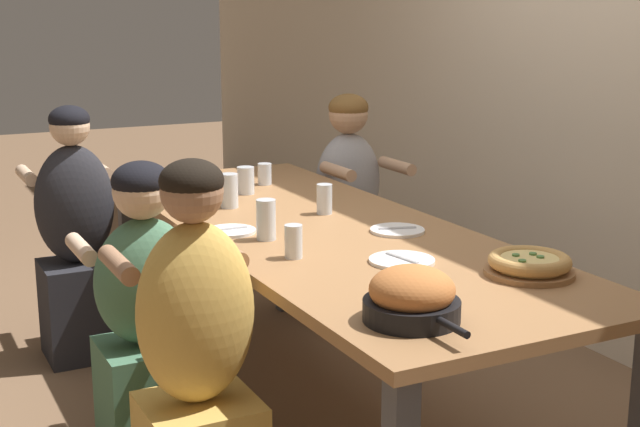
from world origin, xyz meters
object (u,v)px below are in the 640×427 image
at_px(skillet_bowl, 412,297).
at_px(drinking_glass_f, 229,192).
at_px(drinking_glass_d, 294,241).
at_px(diner_near_left, 77,245).
at_px(drinking_glass_e, 246,180).
at_px(drinking_glass_g, 197,180).
at_px(diner_near_center, 147,328).
at_px(diner_near_midright, 198,373).
at_px(diner_far_left, 348,214).
at_px(empty_plate_c, 171,182).
at_px(drinking_glass_b, 266,220).
at_px(empty_plate_a, 231,231).
at_px(drinking_glass_c, 265,175).
at_px(empty_plate_b, 397,230).
at_px(drinking_glass_a, 324,199).
at_px(empty_plate_d, 402,260).
at_px(pizza_board_main, 529,264).

xyz_separation_m(skillet_bowl, drinking_glass_f, (-1.51, 0.07, -0.00)).
xyz_separation_m(skillet_bowl, drinking_glass_d, (-0.70, -0.02, -0.01)).
xyz_separation_m(drinking_glass_d, diner_near_left, (-1.46, -0.42, -0.32)).
distance_m(drinking_glass_e, diner_near_left, 0.86).
relative_size(drinking_glass_e, drinking_glass_g, 1.10).
relative_size(drinking_glass_d, diner_near_center, 0.10).
xyz_separation_m(drinking_glass_e, diner_near_midright, (1.25, -0.68, -0.31)).
distance_m(skillet_bowl, drinking_glass_d, 0.70).
relative_size(drinking_glass_g, diner_far_left, 0.09).
distance_m(empty_plate_c, drinking_glass_e, 0.45).
relative_size(empty_plate_c, drinking_glass_b, 1.37).
bearing_deg(drinking_glass_f, diner_near_left, -141.56).
height_order(empty_plate_a, empty_plate_c, same).
bearing_deg(drinking_glass_c, empty_plate_a, -31.55).
relative_size(skillet_bowl, empty_plate_c, 1.89).
height_order(drinking_glass_f, diner_near_midright, diner_near_midright).
relative_size(empty_plate_b, drinking_glass_g, 1.83).
bearing_deg(drinking_glass_a, empty_plate_c, -157.82).
bearing_deg(drinking_glass_a, drinking_glass_g, -155.20).
bearing_deg(empty_plate_d, diner_far_left, 156.99).
relative_size(empty_plate_a, drinking_glass_f, 1.32).
bearing_deg(drinking_glass_d, drinking_glass_g, 176.17).
height_order(pizza_board_main, skillet_bowl, skillet_bowl).
xyz_separation_m(drinking_glass_c, diner_far_left, (-0.20, 0.56, -0.29)).
xyz_separation_m(drinking_glass_b, diner_near_center, (-0.06, -0.44, -0.36)).
bearing_deg(skillet_bowl, drinking_glass_f, 177.45).
bearing_deg(drinking_glass_c, diner_near_midright, -30.74).
height_order(empty_plate_a, drinking_glass_b, drinking_glass_b).
bearing_deg(pizza_board_main, empty_plate_d, -137.13).
relative_size(empty_plate_b, empty_plate_c, 1.01).
bearing_deg(diner_near_center, drinking_glass_g, 60.25).
height_order(empty_plate_a, empty_plate_b, same).
distance_m(empty_plate_a, empty_plate_d, 0.72).
relative_size(empty_plate_b, drinking_glass_f, 1.42).
bearing_deg(diner_near_midright, empty_plate_a, 60.28).
xyz_separation_m(drinking_glass_c, drinking_glass_g, (-0.00, -0.34, 0.01)).
distance_m(empty_plate_c, diner_near_left, 0.52).
bearing_deg(empty_plate_d, drinking_glass_a, 172.78).
bearing_deg(pizza_board_main, drinking_glass_f, -159.73).
bearing_deg(diner_far_left, pizza_board_main, 78.10).
xyz_separation_m(pizza_board_main, drinking_glass_c, (-1.71, -0.16, 0.01)).
relative_size(drinking_glass_b, diner_near_center, 0.13).
height_order(empty_plate_d, drinking_glass_c, drinking_glass_c).
height_order(drinking_glass_c, drinking_glass_g, drinking_glass_g).
distance_m(skillet_bowl, drinking_glass_b, 0.96).
bearing_deg(diner_near_left, skillet_bowl, -78.35).
bearing_deg(pizza_board_main, empty_plate_b, -172.97).
bearing_deg(drinking_glass_e, drinking_glass_a, 14.73).
relative_size(empty_plate_a, drinking_glass_e, 1.55).
bearing_deg(empty_plate_a, diner_near_midright, -29.72).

